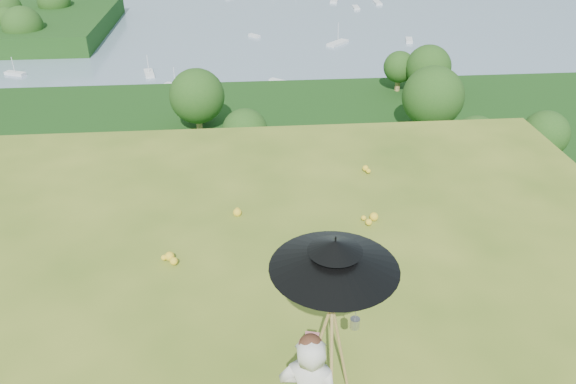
{
  "coord_description": "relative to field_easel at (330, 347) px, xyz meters",
  "views": [
    {
      "loc": [
        0.78,
        -4.19,
        4.82
      ],
      "look_at": [
        1.31,
        2.15,
        1.15
      ],
      "focal_mm": 35.0,
      "sensor_mm": 36.0,
      "label": 1
    }
  ],
  "objects": [
    {
      "name": "forest_slope",
      "position": [
        -1.51,
        35.3,
        -29.83
      ],
      "size": [
        140.0,
        56.0,
        22.0
      ],
      "primitive_type": "cube",
      "color": "#143C10",
      "rests_on": "bay_water"
    },
    {
      "name": "shoreline_tier",
      "position": [
        -1.51,
        75.3,
        -36.83
      ],
      "size": [
        170.0,
        28.0,
        8.0
      ],
      "primitive_type": "cube",
      "color": "#72685B",
      "rests_on": "bay_water"
    },
    {
      "name": "slope_trees",
      "position": [
        -1.51,
        35.3,
        -15.83
      ],
      "size": [
        110.0,
        50.0,
        6.0
      ],
      "primitive_type": null,
      "color": "#1A4916",
      "rests_on": "forest_slope"
    },
    {
      "name": "harbor_town",
      "position": [
        -1.51,
        75.3,
        -30.33
      ],
      "size": [
        110.0,
        22.0,
        5.0
      ],
      "primitive_type": null,
      "color": "silver",
      "rests_on": "shoreline_tier"
    },
    {
      "name": "moored_boats",
      "position": [
        -14.01,
        161.3,
        -34.48
      ],
      "size": [
        140.0,
        140.0,
        0.7
      ],
      "primitive_type": null,
      "color": "white",
      "rests_on": "bay_water"
    },
    {
      "name": "wildflowers",
      "position": [
        -1.51,
        0.55,
        -0.77
      ],
      "size": [
        10.0,
        10.5,
        0.12
      ],
      "primitive_type": null,
      "color": "yellow",
      "rests_on": "ground"
    },
    {
      "name": "field_easel",
      "position": [
        0.0,
        0.0,
        0.0
      ],
      "size": [
        0.74,
        0.74,
        1.65
      ],
      "primitive_type": null,
      "rotation": [
        0.0,
        0.0,
        -0.19
      ],
      "color": "olive",
      "rests_on": "ground"
    },
    {
      "name": "sun_umbrella",
      "position": [
        0.01,
        0.03,
        0.9
      ],
      "size": [
        1.4,
        1.4,
        0.73
      ],
      "primitive_type": null,
      "rotation": [
        0.0,
        0.0,
        -0.23
      ],
      "color": "black",
      "rests_on": "field_easel"
    },
    {
      "name": "painter_cap",
      "position": [
        -0.27,
        -0.55,
        0.64
      ],
      "size": [
        0.25,
        0.28,
        0.1
      ],
      "primitive_type": null,
      "rotation": [
        0.0,
        0.0,
        -0.25
      ],
      "color": "#DA787B",
      "rests_on": "painter"
    }
  ]
}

